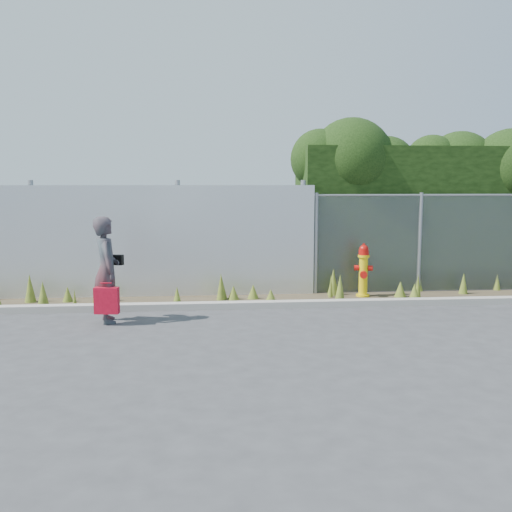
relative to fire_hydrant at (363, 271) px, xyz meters
The scene contains 10 objects.
ground 3.28m from the fire_hydrant, 126.51° to the right, with size 80.00×80.00×0.00m, color #38383B.
curb 2.14m from the fire_hydrant, 157.39° to the right, with size 16.00×0.22×0.12m, color #9D968E.
weed_strip 2.01m from the fire_hydrant, behind, with size 16.00×1.35×0.54m.
corrugated_fence 5.22m from the fire_hydrant, behind, with size 8.50×0.21×2.30m.
chainlink_fence 2.41m from the fire_hydrant, ahead, with size 6.50×0.07×2.05m.
hedge 3.27m from the fire_hydrant, 28.84° to the left, with size 7.53×2.12×3.63m.
fire_hydrant is the anchor object (origin of this frame).
woman 4.96m from the fire_hydrant, 161.06° to the right, with size 0.63×0.41×1.71m, color #0D4F56.
red_tote_bag 5.00m from the fire_hydrant, 158.39° to the right, with size 0.38×0.14×0.50m.
black_shoulder_bag 4.78m from the fire_hydrant, 163.29° to the right, with size 0.22×0.09×0.17m.
Camera 1 is at (-1.14, -8.24, 2.24)m, focal length 40.00 mm.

